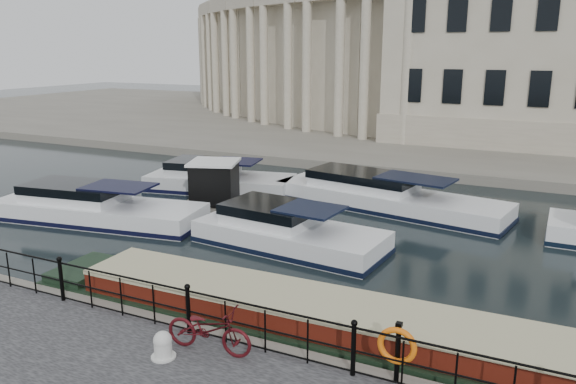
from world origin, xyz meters
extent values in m
plane|color=black|center=(0.00, 0.00, 0.00)|extent=(160.00, 160.00, 0.00)
cube|color=#6B665B|center=(0.00, 39.00, 0.28)|extent=(120.00, 42.00, 0.55)
cylinder|color=black|center=(-4.00, -2.25, 1.10)|extent=(0.10, 0.10, 1.10)
sphere|color=black|center=(-4.00, -2.25, 1.70)|extent=(0.14, 0.14, 0.14)
cylinder|color=black|center=(0.00, -2.25, 1.10)|extent=(0.10, 0.10, 1.10)
sphere|color=black|center=(0.00, -2.25, 1.70)|extent=(0.14, 0.14, 0.14)
cylinder|color=black|center=(4.00, -2.25, 1.10)|extent=(0.10, 0.10, 1.10)
sphere|color=black|center=(4.00, -2.25, 1.70)|extent=(0.14, 0.14, 0.14)
cylinder|color=black|center=(0.00, -2.25, 1.60)|extent=(24.00, 0.05, 0.05)
cylinder|color=black|center=(0.00, -2.25, 1.10)|extent=(24.00, 0.04, 0.04)
cylinder|color=black|center=(0.00, -2.25, 0.63)|extent=(24.00, 0.04, 0.04)
cube|color=#ADA38C|center=(6.00, 33.00, 7.55)|extent=(20.00, 14.00, 14.00)
cube|color=#9E937F|center=(6.00, 33.00, 1.55)|extent=(20.30, 14.30, 2.00)
cube|color=#ADA38C|center=(-3.33, 29.02, 6.05)|extent=(5.73, 4.06, 11.00)
cylinder|color=#ADA38C|center=(-2.28, 26.16, 5.45)|extent=(0.70, 0.70, 9.80)
cylinder|color=#ADA38C|center=(-5.49, 26.87, 5.45)|extent=(0.70, 0.70, 9.80)
cube|color=#ADA38C|center=(-8.29, 30.44, 6.05)|extent=(5.90, 4.56, 11.00)
cylinder|color=#ADA38C|center=(-7.59, 27.47, 5.45)|extent=(0.70, 0.70, 9.80)
cylinder|color=#ADA38C|center=(-10.69, 28.56, 5.45)|extent=(0.70, 0.70, 9.80)
cube|color=#ADA38C|center=(-13.04, 32.44, 6.05)|extent=(5.99, 4.99, 11.00)
cylinder|color=#ADA38C|center=(-12.70, 29.41, 5.45)|extent=(0.70, 0.70, 9.80)
cylinder|color=#ADA38C|center=(-15.65, 30.87, 5.45)|extent=(0.70, 0.70, 9.80)
cube|color=#ADA38C|center=(-17.52, 35.00, 6.05)|extent=(5.99, 5.36, 11.00)
cube|color=#9E937F|center=(-18.61, 33.33, 10.95)|extent=(5.40, 4.29, 1.20)
cylinder|color=#ADA38C|center=(-17.55, 31.95, 5.45)|extent=(0.70, 0.70, 9.80)
cylinder|color=#ADA38C|center=(-20.30, 33.75, 5.45)|extent=(0.70, 0.70, 9.80)
cube|color=#ADA38C|center=(-21.66, 38.07, 6.05)|extent=(5.91, 5.64, 11.00)
cube|color=#9E937F|center=(-22.94, 36.54, 10.95)|extent=(5.16, 4.70, 1.20)
cylinder|color=#ADA38C|center=(-22.05, 35.05, 5.45)|extent=(0.70, 0.70, 9.80)
cylinder|color=#ADA38C|center=(-24.57, 37.16, 5.45)|extent=(0.70, 0.70, 9.80)
cube|color=#ADA38C|center=(-25.40, 41.62, 6.05)|extent=(5.74, 5.85, 11.00)
cube|color=#9E937F|center=(-26.86, 40.25, 10.95)|extent=(4.86, 5.04, 1.20)
cylinder|color=#ADA38C|center=(-26.15, 38.67, 5.45)|extent=(0.70, 0.70, 9.80)
cylinder|color=#ADA38C|center=(-28.40, 41.06, 5.45)|extent=(0.70, 0.70, 9.80)
cube|color=#ADA38C|center=(-28.69, 45.59, 6.05)|extent=(5.49, 5.97, 11.00)
cube|color=#9E937F|center=(-30.30, 44.41, 10.95)|extent=(4.48, 5.30, 1.20)
cylinder|color=#ADA38C|center=(-29.79, 42.75, 5.45)|extent=(0.70, 0.70, 9.80)
cylinder|color=#ADA38C|center=(-31.73, 45.40, 5.45)|extent=(0.70, 0.70, 9.80)
cube|color=#ADA38C|center=(-31.48, 49.93, 6.05)|extent=(5.16, 6.00, 11.00)
cube|color=#9E937F|center=(-33.23, 48.95, 10.95)|extent=(4.04, 5.49, 1.20)
cylinder|color=#ADA38C|center=(-32.92, 47.24, 5.45)|extent=(0.70, 0.70, 9.80)
cylinder|color=#ADA38C|center=(-34.53, 50.10, 5.45)|extent=(0.70, 0.70, 9.80)
cube|color=#ADA38C|center=(-33.74, 54.56, 6.05)|extent=(4.76, 5.95, 11.00)
cube|color=#9E937F|center=(-35.58, 53.80, 10.95)|extent=(3.54, 5.60, 1.20)
cylinder|color=#ADA38C|center=(-35.48, 52.07, 5.45)|extent=(0.70, 0.70, 9.80)
cylinder|color=#ADA38C|center=(-36.74, 55.10, 5.45)|extent=(0.70, 0.70, 9.80)
imported|color=#440C11|center=(0.88, -2.74, 1.08)|extent=(2.07, 0.86, 1.06)
cylinder|color=silver|center=(0.13, -3.38, 0.75)|extent=(0.38, 0.38, 0.40)
sphere|color=silver|center=(0.13, -3.38, 0.95)|extent=(0.40, 0.40, 0.40)
cylinder|color=silver|center=(0.13, -3.38, 0.57)|extent=(0.53, 0.53, 0.04)
cylinder|color=black|center=(4.86, -2.10, 1.17)|extent=(0.10, 0.10, 1.24)
cube|color=black|center=(4.86, -2.10, 1.79)|extent=(0.12, 0.12, 0.08)
torus|color=orange|center=(4.86, -2.18, 1.38)|extent=(0.79, 0.12, 0.79)
cube|color=black|center=(2.85, -0.59, 0.10)|extent=(16.76, 2.50, 1.00)
cube|color=#4F140B|center=(2.85, -0.59, 0.75)|extent=(13.41, 2.11, 0.78)
cube|color=tan|center=(2.85, -0.59, 1.15)|extent=(13.41, 2.18, 0.11)
cube|color=#6B665B|center=(-6.38, 8.69, 0.05)|extent=(3.45, 3.16, 0.24)
cube|color=black|center=(-6.38, 8.69, 1.10)|extent=(2.40, 2.40, 1.70)
cube|color=white|center=(-6.38, 8.69, 2.05)|extent=(2.64, 2.64, 0.11)
cube|color=white|center=(-9.54, 4.75, 0.20)|extent=(9.19, 3.99, 1.20)
cube|color=black|center=(-9.54, 4.75, 0.12)|extent=(9.28, 4.03, 0.18)
cube|color=white|center=(-10.59, 4.59, 1.05)|extent=(4.28, 2.78, 0.90)
cube|color=black|center=(-8.48, 4.91, 1.55)|extent=(2.92, 2.26, 0.08)
cube|color=white|center=(-1.04, 5.35, 0.20)|extent=(7.12, 3.38, 1.20)
cube|color=black|center=(-1.04, 5.35, 0.12)|extent=(7.19, 3.41, 0.18)
cube|color=white|center=(-1.86, 5.43, 1.05)|extent=(3.30, 2.53, 0.90)
cube|color=black|center=(-0.21, 5.27, 1.55)|extent=(2.24, 2.10, 0.08)
cube|color=silver|center=(-7.76, 11.30, 0.20)|extent=(7.64, 4.07, 1.20)
cube|color=black|center=(-7.76, 11.30, 0.12)|extent=(7.72, 4.11, 0.18)
cube|color=silver|center=(-8.61, 11.14, 1.05)|extent=(3.63, 2.83, 0.90)
cube|color=black|center=(-6.90, 11.47, 1.55)|extent=(2.50, 2.30, 0.08)
cube|color=white|center=(0.74, 11.73, 0.20)|extent=(10.80, 4.50, 1.20)
cube|color=black|center=(0.74, 11.73, 0.12)|extent=(10.91, 4.54, 0.18)
cube|color=white|center=(-0.50, 11.95, 1.05)|extent=(5.03, 3.01, 0.90)
cube|color=black|center=(1.98, 11.52, 1.55)|extent=(3.43, 2.42, 0.08)
camera|label=1|loc=(7.19, -11.89, 6.96)|focal=35.00mm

